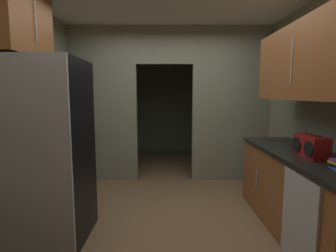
{
  "coord_description": "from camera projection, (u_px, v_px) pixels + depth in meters",
  "views": [
    {
      "loc": [
        -0.06,
        -2.87,
        1.5
      ],
      "look_at": [
        -0.03,
        0.94,
        1.04
      ],
      "focal_mm": 27.83,
      "sensor_mm": 36.0,
      "label": 1
    }
  ],
  "objects": [
    {
      "name": "adjoining_room_shell",
      "position": [
        168.0,
        102.0,
        6.15
      ],
      "size": [
        3.43,
        2.4,
        2.64
      ],
      "color": "slate",
      "rests_on": "ground"
    },
    {
      "name": "refrigerator",
      "position": [
        46.0,
        152.0,
        2.63
      ],
      "size": [
        0.79,
        0.8,
        1.84
      ],
      "color": "black",
      "rests_on": "ground"
    },
    {
      "name": "dishwasher",
      "position": [
        299.0,
        223.0,
        2.2
      ],
      "size": [
        0.02,
        0.56,
        0.83
      ],
      "color": "#B7BABC",
      "rests_on": "ground"
    },
    {
      "name": "upper_cabinet_counterside",
      "position": [
        310.0,
        61.0,
        2.61
      ],
      "size": [
        0.36,
        1.86,
        0.78
      ],
      "color": "brown"
    },
    {
      "name": "kitchen_partition",
      "position": [
        171.0,
        100.0,
        4.48
      ],
      "size": [
        3.43,
        0.12,
        2.64
      ],
      "color": "gray",
      "rests_on": "ground"
    },
    {
      "name": "ground",
      "position": [
        171.0,
        224.0,
        3.03
      ],
      "size": [
        20.0,
        20.0,
        0.0
      ],
      "primitive_type": "plane",
      "color": "brown"
    },
    {
      "name": "upper_cabinet_fridgeside",
      "position": [
        17.0,
        18.0,
        2.57
      ],
      "size": [
        0.36,
        0.86,
        0.74
      ],
      "color": "brown"
    },
    {
      "name": "boombox",
      "position": [
        311.0,
        147.0,
        2.53
      ],
      "size": [
        0.18,
        0.38,
        0.24
      ],
      "color": "maroon",
      "rests_on": "lower_cabinet_run"
    },
    {
      "name": "lower_cabinet_run",
      "position": [
        301.0,
        194.0,
        2.78
      ],
      "size": [
        0.66,
        2.06,
        0.89
      ],
      "color": "brown",
      "rests_on": "ground"
    }
  ]
}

